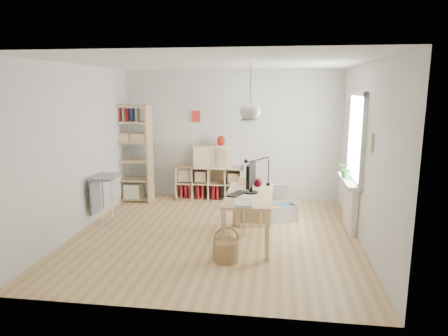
# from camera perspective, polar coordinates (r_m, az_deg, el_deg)

# --- Properties ---
(ground) EXTENTS (4.50, 4.50, 0.00)m
(ground) POSITION_cam_1_polar(r_m,az_deg,el_deg) (6.53, -1.24, -9.57)
(ground) COLOR tan
(ground) RESTS_ON ground
(room_shell) EXTENTS (4.50, 4.50, 4.50)m
(room_shell) POSITION_cam_1_polar(r_m,az_deg,el_deg) (5.89, 3.79, 8.12)
(room_shell) COLOR silver
(room_shell) RESTS_ON ground
(window_unit) EXTENTS (0.07, 1.16, 1.46)m
(window_unit) POSITION_cam_1_polar(r_m,az_deg,el_deg) (6.78, 18.49, 4.16)
(window_unit) COLOR white
(window_unit) RESTS_ON ground
(radiator) EXTENTS (0.10, 0.80, 0.80)m
(radiator) POSITION_cam_1_polar(r_m,az_deg,el_deg) (7.00, 17.62, -5.20)
(radiator) COLOR white
(radiator) RESTS_ON ground
(windowsill) EXTENTS (0.22, 1.20, 0.06)m
(windowsill) POSITION_cam_1_polar(r_m,az_deg,el_deg) (6.89, 17.42, -1.76)
(windowsill) COLOR silver
(windowsill) RESTS_ON radiator
(desk) EXTENTS (0.70, 1.50, 0.75)m
(desk) POSITION_cam_1_polar(r_m,az_deg,el_deg) (6.12, 3.62, -4.55)
(desk) COLOR #DDB67F
(desk) RESTS_ON ground
(cube_shelf) EXTENTS (1.40, 0.38, 0.72)m
(cube_shelf) POSITION_cam_1_polar(r_m,az_deg,el_deg) (8.47, -2.21, -2.53)
(cube_shelf) COLOR #D0AF89
(cube_shelf) RESTS_ON ground
(tall_bookshelf) EXTENTS (0.80, 0.38, 2.00)m
(tall_bookshelf) POSITION_cam_1_polar(r_m,az_deg,el_deg) (8.46, -13.09, 2.62)
(tall_bookshelf) COLOR #DDB67F
(tall_bookshelf) RESTS_ON ground
(side_table) EXTENTS (0.40, 0.55, 0.85)m
(side_table) POSITION_cam_1_polar(r_m,az_deg,el_deg) (7.23, -16.99, -2.44)
(side_table) COLOR gray
(side_table) RESTS_ON ground
(chair) EXTENTS (0.54, 0.54, 0.89)m
(chair) POSITION_cam_1_polar(r_m,az_deg,el_deg) (6.60, 3.98, -4.72)
(chair) COLOR gray
(chair) RESTS_ON ground
(wicker_basket) EXTENTS (0.35, 0.35, 0.49)m
(wicker_basket) POSITION_cam_1_polar(r_m,az_deg,el_deg) (5.58, 0.27, -11.57)
(wicker_basket) COLOR #9C6F46
(wicker_basket) RESTS_ON ground
(storage_chest) EXTENTS (0.74, 0.78, 0.60)m
(storage_chest) POSITION_cam_1_polar(r_m,az_deg,el_deg) (7.32, 7.88, -5.73)
(storage_chest) COLOR silver
(storage_chest) RESTS_ON ground
(monitor) EXTENTS (0.21, 0.54, 0.47)m
(monitor) POSITION_cam_1_polar(r_m,az_deg,el_deg) (6.09, 3.89, -1.18)
(monitor) COLOR black
(monitor) RESTS_ON desk
(keyboard) EXTENTS (0.29, 0.42, 0.02)m
(keyboard) POSITION_cam_1_polar(r_m,az_deg,el_deg) (6.05, 1.86, -3.70)
(keyboard) COLOR black
(keyboard) RESTS_ON desk
(task_lamp) EXTENTS (0.43, 0.16, 0.46)m
(task_lamp) POSITION_cam_1_polar(r_m,az_deg,el_deg) (6.53, 4.52, 0.12)
(task_lamp) COLOR black
(task_lamp) RESTS_ON desk
(yarn_ball) EXTENTS (0.13, 0.13, 0.13)m
(yarn_ball) POSITION_cam_1_polar(r_m,az_deg,el_deg) (6.50, 4.84, -2.16)
(yarn_ball) COLOR #4F0A14
(yarn_ball) RESTS_ON desk
(paper_tray) EXTENTS (0.26, 0.31, 0.03)m
(paper_tray) POSITION_cam_1_polar(r_m,az_deg,el_deg) (5.54, 2.80, -5.09)
(paper_tray) COLOR silver
(paper_tray) RESTS_ON desk
(drawer_chest) EXTENTS (0.85, 0.58, 0.44)m
(drawer_chest) POSITION_cam_1_polar(r_m,az_deg,el_deg) (8.29, -1.87, 1.71)
(drawer_chest) COLOR #D0AF89
(drawer_chest) RESTS_ON cube_shelf
(red_vase) EXTENTS (0.17, 0.17, 0.20)m
(red_vase) POSITION_cam_1_polar(r_m,az_deg,el_deg) (8.21, -0.42, 3.90)
(red_vase) COLOR maroon
(red_vase) RESTS_ON drawer_chest
(potted_plant) EXTENTS (0.34, 0.31, 0.32)m
(potted_plant) POSITION_cam_1_polar(r_m,az_deg,el_deg) (6.92, 17.25, -0.10)
(potted_plant) COLOR #31732B
(potted_plant) RESTS_ON windowsill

